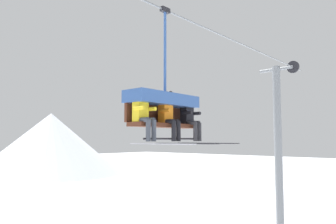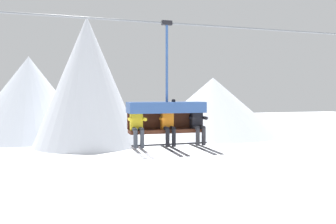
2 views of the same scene
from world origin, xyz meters
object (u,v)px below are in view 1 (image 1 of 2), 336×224
(skier_black, at_px, (191,118))
(chairlift_chair, at_px, (163,104))
(skier_orange, at_px, (169,116))
(lift_tower_far, at_px, (279,158))
(skier_yellow, at_px, (144,115))

(skier_black, bearing_deg, chairlift_chair, 165.68)
(chairlift_chair, relative_size, skier_black, 1.98)
(skier_black, bearing_deg, skier_orange, 179.55)
(lift_tower_far, relative_size, skier_yellow, 5.43)
(lift_tower_far, relative_size, chairlift_chair, 2.74)
(skier_orange, xyz_separation_m, skier_black, (0.86, -0.01, -0.02))
(skier_yellow, relative_size, skier_orange, 1.00)
(lift_tower_far, bearing_deg, skier_yellow, -174.49)
(lift_tower_far, height_order, chairlift_chair, lift_tower_far)
(chairlift_chair, bearing_deg, skier_black, -14.32)
(skier_orange, relative_size, skier_black, 1.00)
(skier_yellow, relative_size, skier_black, 1.00)
(skier_yellow, xyz_separation_m, skier_orange, (0.87, 0.01, 0.02))
(chairlift_chair, height_order, skier_yellow, chairlift_chair)
(chairlift_chair, xyz_separation_m, skier_orange, (0.00, -0.21, -0.29))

